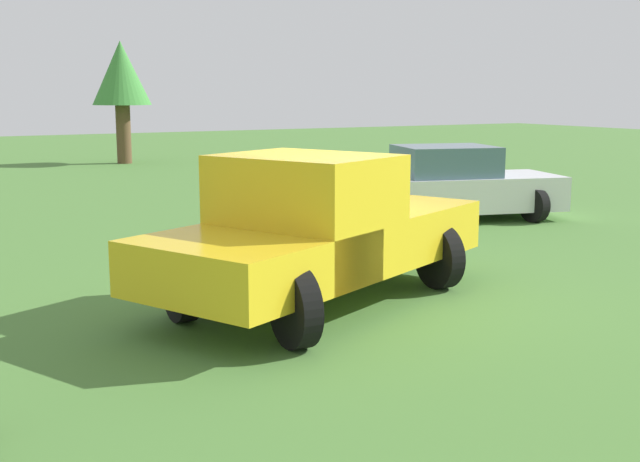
{
  "coord_description": "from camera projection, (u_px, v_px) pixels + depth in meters",
  "views": [
    {
      "loc": [
        -8.67,
        5.03,
        2.58
      ],
      "look_at": [
        -0.34,
        0.41,
        0.9
      ],
      "focal_mm": 44.92,
      "sensor_mm": 36.0,
      "label": 1
    }
  ],
  "objects": [
    {
      "name": "ground_plane",
      "position": [
        335.0,
        293.0,
        10.32
      ],
      "size": [
        80.0,
        80.0,
        0.0
      ],
      "primitive_type": "plane",
      "color": "#477533"
    },
    {
      "name": "pickup_truck",
      "position": [
        314.0,
        227.0,
        9.56
      ],
      "size": [
        3.78,
        5.19,
        1.84
      ],
      "rotation": [
        0.0,
        0.0,
        5.15
      ],
      "color": "black",
      "rests_on": "ground_plane"
    },
    {
      "name": "sedan_near",
      "position": [
        452.0,
        185.0,
        16.13
      ],
      "size": [
        2.85,
        4.53,
        1.48
      ],
      "rotation": [
        0.0,
        0.0,
        4.44
      ],
      "color": "black",
      "rests_on": "ground_plane"
    },
    {
      "name": "tree_back_right",
      "position": [
        121.0,
        76.0,
        28.13
      ],
      "size": [
        2.05,
        2.05,
        4.3
      ],
      "color": "brown",
      "rests_on": "ground_plane"
    },
    {
      "name": "traffic_cone",
      "position": [
        244.0,
        219.0,
        14.56
      ],
      "size": [
        0.32,
        0.32,
        0.55
      ],
      "primitive_type": "cone",
      "color": "orange",
      "rests_on": "ground_plane"
    }
  ]
}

